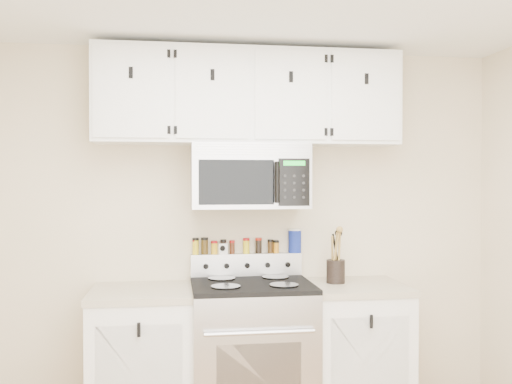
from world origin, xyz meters
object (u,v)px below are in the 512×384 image
range (252,355)px  salt_canister (295,241)px  utensil_crock (336,269)px  microwave (249,176)px

range → salt_canister: (0.34, 0.28, 0.70)m
range → utensil_crock: bearing=6.9°
range → salt_canister: size_ratio=6.62×
utensil_crock → salt_canister: utensil_crock is taller
range → microwave: (0.00, 0.13, 1.14)m
salt_canister → microwave: bearing=-155.4°
range → salt_canister: bearing=39.7°
microwave → salt_canister: bearing=24.6°
microwave → utensil_crock: 0.85m
range → utensil_crock: 0.78m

